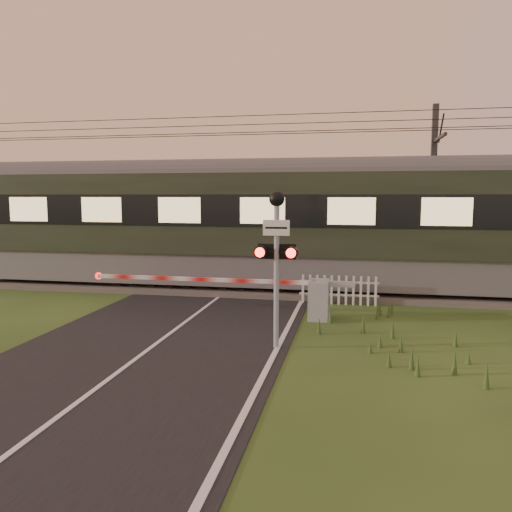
% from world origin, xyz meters
% --- Properties ---
extents(ground, '(160.00, 160.00, 0.00)m').
position_xyz_m(ground, '(0.00, 0.00, 0.00)').
color(ground, '#284119').
rests_on(ground, ground).
extents(road, '(6.00, 140.00, 0.03)m').
position_xyz_m(road, '(0.02, -0.23, 0.01)').
color(road, black).
rests_on(road, ground).
extents(track_bed, '(140.00, 3.40, 0.39)m').
position_xyz_m(track_bed, '(0.00, 6.50, 0.07)').
color(track_bed, '#47423D').
rests_on(track_bed, ground).
extents(overhead_wires, '(120.00, 0.62, 0.62)m').
position_xyz_m(overhead_wires, '(0.00, 6.50, 5.72)').
color(overhead_wires, black).
rests_on(overhead_wires, ground).
extents(boom_gate, '(7.61, 0.82, 1.09)m').
position_xyz_m(boom_gate, '(3.02, 2.68, 0.61)').
color(boom_gate, gray).
rests_on(boom_gate, ground).
extents(crossing_signal, '(0.88, 0.36, 3.46)m').
position_xyz_m(crossing_signal, '(2.71, -0.16, 2.38)').
color(crossing_signal, gray).
rests_on(crossing_signal, ground).
extents(picket_fence, '(2.45, 0.08, 0.91)m').
position_xyz_m(picket_fence, '(3.93, 4.60, 0.46)').
color(picket_fence, silver).
rests_on(picket_fence, ground).
extents(catenary_mast, '(0.21, 2.45, 6.67)m').
position_xyz_m(catenary_mast, '(7.16, 8.72, 3.48)').
color(catenary_mast, '#2D2D30').
rests_on(catenary_mast, ground).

